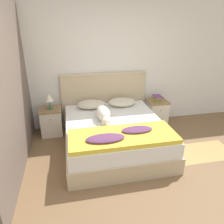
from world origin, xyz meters
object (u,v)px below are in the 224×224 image
at_px(pillow_right, 122,102).
at_px(table_lamp, 49,98).
at_px(nightstand_left, 52,121).
at_px(nightstand_right, 157,112).
at_px(pillow_left, 91,104).
at_px(book_stack, 157,98).
at_px(dog, 104,114).
at_px(bed, 114,135).

bearing_deg(pillow_right, table_lamp, 178.64).
bearing_deg(nightstand_left, pillow_right, -1.47).
distance_m(nightstand_right, pillow_left, 1.47).
xyz_separation_m(nightstand_left, pillow_right, (1.44, -0.04, 0.32)).
bearing_deg(book_stack, dog, -152.25).
bearing_deg(table_lamp, dog, -34.52).
bearing_deg(nightstand_left, book_stack, 0.49).
distance_m(bed, dog, 0.42).
bearing_deg(bed, pillow_left, 113.63).
bearing_deg(dog, bed, -31.81).
height_order(nightstand_right, pillow_left, pillow_left).
distance_m(bed, table_lamp, 1.44).
xyz_separation_m(pillow_left, book_stack, (1.43, 0.06, 0.01)).
height_order(nightstand_left, pillow_right, pillow_right).
bearing_deg(pillow_right, book_stack, 4.01).
height_order(bed, pillow_right, pillow_right).
xyz_separation_m(pillow_right, table_lamp, (-1.44, 0.03, 0.17)).
xyz_separation_m(pillow_left, dog, (0.15, -0.62, 0.03)).
relative_size(dog, table_lamp, 2.41).
distance_m(nightstand_left, nightstand_right, 2.24).
bearing_deg(pillow_left, nightstand_right, 1.47).
relative_size(bed, book_stack, 8.29).
distance_m(nightstand_left, dog, 1.21).
height_order(bed, dog, dog).
height_order(pillow_left, book_stack, pillow_left).
relative_size(pillow_right, table_lamp, 1.91).
xyz_separation_m(pillow_right, book_stack, (0.80, 0.06, 0.01)).
bearing_deg(book_stack, nightstand_right, -81.13).
xyz_separation_m(book_stack, table_lamp, (-2.23, -0.02, 0.16)).
xyz_separation_m(pillow_right, dog, (-0.49, -0.62, 0.03)).
relative_size(nightstand_left, book_stack, 2.32).
height_order(nightstand_left, book_stack, book_stack).
xyz_separation_m(bed, pillow_left, (-0.32, 0.72, 0.34)).
distance_m(nightstand_left, pillow_right, 1.47).
bearing_deg(nightstand_left, bed, -34.22).
bearing_deg(table_lamp, bed, -34.13).
distance_m(bed, pillow_left, 0.86).
bearing_deg(bed, table_lamp, 145.87).
height_order(pillow_left, dog, dog).
distance_m(book_stack, table_lamp, 2.24).
bearing_deg(pillow_right, nightstand_left, 178.53).
bearing_deg(dog, pillow_right, 51.94).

